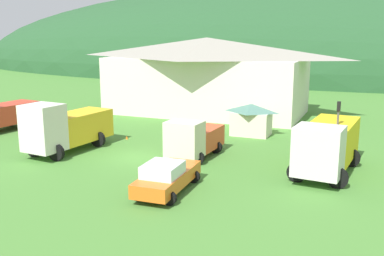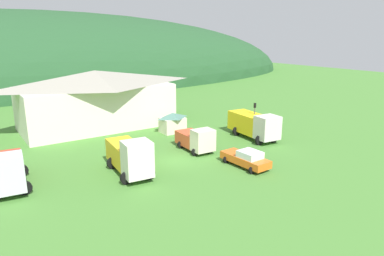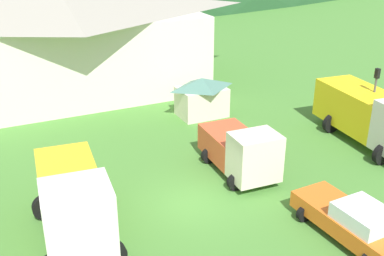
# 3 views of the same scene
# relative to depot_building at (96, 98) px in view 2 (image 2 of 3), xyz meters

# --- Properties ---
(ground_plane) EXTENTS (200.00, 200.00, 0.00)m
(ground_plane) POSITION_rel_depot_building_xyz_m (1.73, -17.34, -3.89)
(ground_plane) COLOR #477F33
(forested_hill_backdrop) EXTENTS (163.30, 60.00, 35.78)m
(forested_hill_backdrop) POSITION_rel_depot_building_xyz_m (1.73, 51.91, -3.89)
(forested_hill_backdrop) COLOR #234C28
(forested_hill_backdrop) RESTS_ON ground
(depot_building) EXTENTS (20.51, 10.33, 7.55)m
(depot_building) POSITION_rel_depot_building_xyz_m (0.00, 0.00, 0.00)
(depot_building) COLOR silver
(depot_building) RESTS_ON ground
(play_shed_cream) EXTENTS (3.19, 2.31, 2.52)m
(play_shed_cream) POSITION_rel_depot_building_xyz_m (6.89, -8.12, -2.59)
(play_shed_cream) COLOR beige
(play_shed_cream) RESTS_ON ground
(tow_truck_silver) EXTENTS (3.45, 6.93, 3.40)m
(tow_truck_silver) POSITION_rel_depot_building_xyz_m (-12.80, -15.27, -2.26)
(tow_truck_silver) COLOR silver
(tow_truck_silver) RESTS_ON ground
(heavy_rig_striped) EXTENTS (3.48, 6.91, 3.57)m
(heavy_rig_striped) POSITION_rel_depot_building_xyz_m (-3.47, -18.00, -2.14)
(heavy_rig_striped) COLOR silver
(heavy_rig_striped) RESTS_ON ground
(light_truck_cream) EXTENTS (2.83, 5.04, 2.64)m
(light_truck_cream) POSITION_rel_depot_building_xyz_m (5.11, -15.94, -2.60)
(light_truck_cream) COLOR beige
(light_truck_cream) RESTS_ON ground
(flatbed_truck_yellow) EXTENTS (3.67, 7.38, 3.20)m
(flatbed_truck_yellow) POSITION_rel_depot_building_xyz_m (13.50, -15.98, -2.15)
(flatbed_truck_yellow) COLOR silver
(flatbed_truck_yellow) RESTS_ON ground
(service_pickup_orange) EXTENTS (2.47, 5.12, 1.66)m
(service_pickup_orange) POSITION_rel_depot_building_xyz_m (6.31, -22.40, -3.06)
(service_pickup_orange) COLOR orange
(service_pickup_orange) RESTS_ON ground
(traffic_light_east) EXTENTS (0.20, 0.32, 4.17)m
(traffic_light_east) POSITION_rel_depot_building_xyz_m (13.96, -15.46, -1.33)
(traffic_light_east) COLOR #4C4C51
(traffic_light_east) RESTS_ON ground
(traffic_cone_near_pickup) EXTENTS (0.36, 0.36, 0.54)m
(traffic_cone_near_pickup) POSITION_rel_depot_building_xyz_m (-1.56, -13.17, -3.89)
(traffic_cone_near_pickup) COLOR orange
(traffic_cone_near_pickup) RESTS_ON ground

